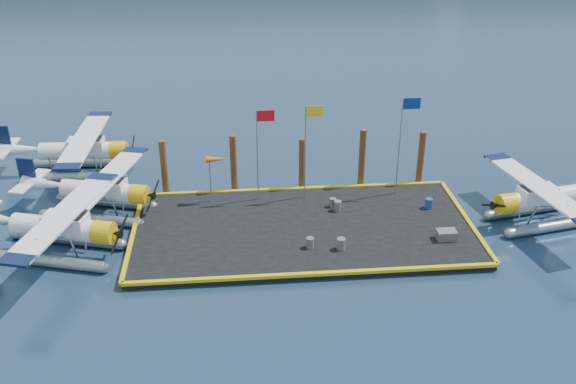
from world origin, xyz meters
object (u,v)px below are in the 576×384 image
drum_2 (338,206)px  piling_2 (302,166)px  flagpole_blue (404,132)px  piling_1 (234,165)px  flagpole_red (260,141)px  piling_0 (164,169)px  drum_5 (333,202)px  piling_3 (362,160)px  drum_1 (341,244)px  drum_4 (429,203)px  seaplane_a (60,231)px  flagpole_yellow (309,138)px  piling_4 (421,160)px  drum_3 (310,243)px  seaplane_b (102,193)px  seaplane_d (541,201)px  windsock (217,160)px  seaplane_c (81,153)px  crate (446,235)px

drum_2 → piling_2: bearing=117.0°
flagpole_blue → piling_1: (-10.70, 1.60, -2.59)m
flagpole_red → piling_0: bearing=165.5°
drum_5 → piling_3: (2.38, 3.07, 1.47)m
drum_1 → drum_4: size_ratio=1.06×
seaplane_a → drum_2: size_ratio=15.79×
flagpole_yellow → piling_1: (-4.70, 1.60, -2.41)m
drum_2 → piling_4: 7.25m
drum_3 → piling_3: size_ratio=0.14×
seaplane_b → flagpole_red: (9.86, 0.54, 2.89)m
seaplane_d → windsock: bearing=67.6°
seaplane_b → piling_3: (16.65, 2.14, 0.64)m
drum_4 → drum_5: size_ratio=1.14×
seaplane_a → piling_4: piling_4 is taller
seaplane_d → piling_2: 15.01m
seaplane_c → drum_5: bearing=69.4°
flagpole_red → piling_1: bearing=136.8°
seaplane_b → piling_3: piling_3 is taller
seaplane_d → crate: bearing=96.6°
flagpole_blue → piling_1: bearing=171.5°
drum_5 → drum_1: bearing=-93.5°
flagpole_red → windsock: size_ratio=1.92×
piling_1 → crate: bearing=-32.2°
crate → windsock: size_ratio=0.36×
flagpole_blue → piling_2: flagpole_blue is taller
drum_2 → drum_3: drum_2 is taller
drum_1 → piling_1: (-5.81, 8.09, 1.36)m
piling_1 → piling_0: bearing=180.0°
drum_2 → flagpole_red: flagpole_red is taller
drum_2 → drum_4: (5.74, -0.20, -0.00)m
flagpole_red → flagpole_yellow: flagpole_yellow is taller
flagpole_red → drum_3: bearing=-68.7°
drum_1 → piling_0: (-10.31, 8.09, 1.26)m
drum_1 → drum_4: 7.59m
drum_4 → windsock: (-13.11, 2.20, 2.50)m
drum_2 → piling_4: size_ratio=0.16×
drum_2 → piling_3: 4.44m
flagpole_red → drum_2: bearing=-23.4°
seaplane_a → piling_0: 8.47m
piling_0 → piling_2: bearing=0.0°
drum_3 → piling_4: piling_4 is taller
drum_3 → flagpole_red: bearing=111.3°
crate → piling_4: size_ratio=0.28×
seaplane_a → piling_2: 15.68m
drum_1 → drum_5: bearing=86.5°
seaplane_a → piling_4: bearing=122.8°
flagpole_yellow → piling_0: flagpole_yellow is taller
flagpole_yellow → piling_2: bearing=97.2°
drum_4 → piling_2: piling_2 is taller
piling_3 → piling_4: 4.00m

